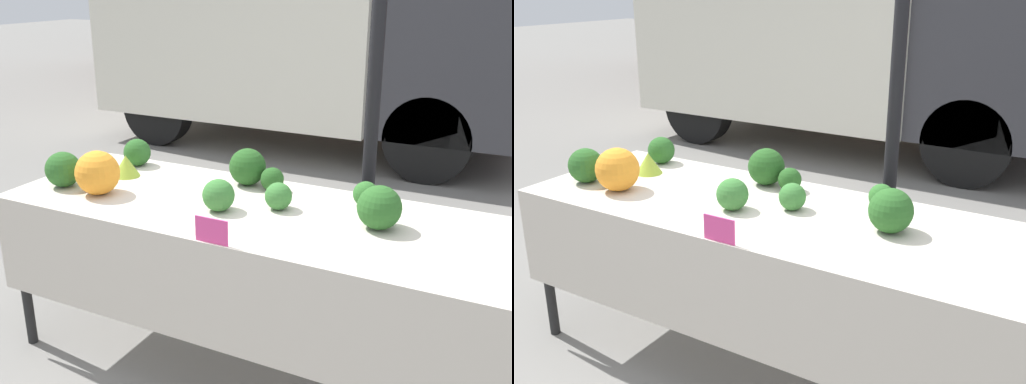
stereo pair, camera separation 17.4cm
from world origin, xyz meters
TOP-DOWN VIEW (x-y plane):
  - ground_plane at (0.00, 0.00)m, footprint 40.00×40.00m
  - tent_pole at (0.31, 0.68)m, footprint 0.07×0.07m
  - parked_truck at (-1.49, 4.05)m, footprint 4.58×2.01m
  - market_table at (0.00, -0.07)m, footprint 2.37×0.84m
  - orange_cauliflower at (-0.76, -0.16)m, footprint 0.21×0.21m
  - romanesco_head at (-0.81, 0.12)m, footprint 0.14×0.14m
  - broccoli_head_0 at (-0.88, 0.30)m, footprint 0.15×0.15m
  - broccoli_head_1 at (-0.04, 0.26)m, footprint 0.12×0.12m
  - broccoli_head_2 at (0.42, 0.26)m, footprint 0.12×0.12m
  - broccoli_head_3 at (-0.14, -0.09)m, footprint 0.14×0.14m
  - broccoli_head_4 at (-0.99, -0.15)m, footprint 0.17×0.17m
  - broccoli_head_5 at (-0.19, 0.28)m, footprint 0.18×0.18m
  - broccoli_head_6 at (0.09, 0.04)m, footprint 0.12×0.12m
  - broccoli_head_7 at (0.55, 0.03)m, footprint 0.18×0.18m
  - price_sign at (0.01, -0.40)m, footprint 0.14×0.01m

SIDE VIEW (x-z plane):
  - ground_plane at x=0.00m, z-range 0.00..0.00m
  - market_table at x=0.00m, z-range 0.32..1.13m
  - price_sign at x=0.01m, z-range 0.82..0.92m
  - romanesco_head at x=-0.81m, z-range 0.82..0.93m
  - broccoli_head_1 at x=-0.04m, z-range 0.82..0.93m
  - broccoli_head_2 at x=0.42m, z-range 0.82..0.93m
  - broccoli_head_6 at x=0.09m, z-range 0.82..0.94m
  - broccoli_head_3 at x=-0.14m, z-range 0.82..0.96m
  - broccoli_head_0 at x=-0.88m, z-range 0.82..0.97m
  - broccoli_head_4 at x=-0.99m, z-range 0.82..0.99m
  - broccoli_head_7 at x=0.55m, z-range 0.82..1.00m
  - broccoli_head_5 at x=-0.19m, z-range 0.82..1.00m
  - orange_cauliflower at x=-0.76m, z-range 0.82..1.03m
  - tent_pole at x=0.31m, z-range 0.00..2.38m
  - parked_truck at x=-1.49m, z-range 0.08..2.56m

